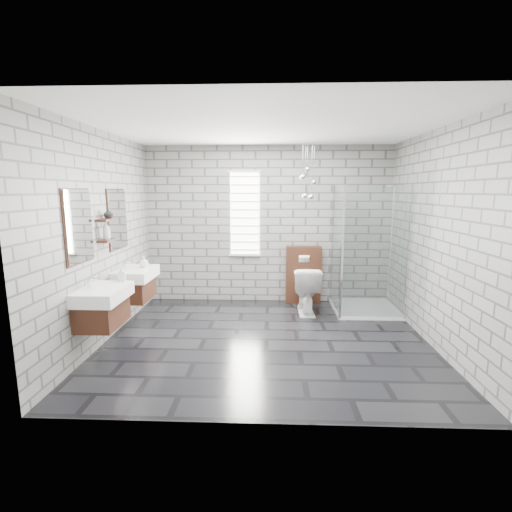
# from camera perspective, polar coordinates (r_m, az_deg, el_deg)

# --- Properties ---
(floor) EXTENTS (4.20, 3.60, 0.02)m
(floor) POSITION_cam_1_polar(r_m,az_deg,el_deg) (5.03, 1.59, -12.83)
(floor) COLOR black
(floor) RESTS_ON ground
(ceiling) EXTENTS (4.20, 3.60, 0.02)m
(ceiling) POSITION_cam_1_polar(r_m,az_deg,el_deg) (4.70, 1.75, 19.41)
(ceiling) COLOR white
(ceiling) RESTS_ON wall_back
(wall_back) EXTENTS (4.20, 0.02, 2.70)m
(wall_back) POSITION_cam_1_polar(r_m,az_deg,el_deg) (6.47, 1.85, 4.75)
(wall_back) COLOR gray
(wall_back) RESTS_ON floor
(wall_front) EXTENTS (4.20, 0.02, 2.70)m
(wall_front) POSITION_cam_1_polar(r_m,az_deg,el_deg) (2.89, 1.26, -1.80)
(wall_front) COLOR gray
(wall_front) RESTS_ON floor
(wall_left) EXTENTS (0.02, 3.60, 2.70)m
(wall_left) POSITION_cam_1_polar(r_m,az_deg,el_deg) (5.15, -22.56, 2.64)
(wall_left) COLOR gray
(wall_left) RESTS_ON floor
(wall_right) EXTENTS (0.02, 3.60, 2.70)m
(wall_right) POSITION_cam_1_polar(r_m,az_deg,el_deg) (5.11, 26.09, 2.34)
(wall_right) COLOR gray
(wall_right) RESTS_ON floor
(vanity_left) EXTENTS (0.47, 0.70, 1.57)m
(vanity_left) POSITION_cam_1_polar(r_m,az_deg,el_deg) (4.63, -22.93, -5.64)
(vanity_left) COLOR #402013
(vanity_left) RESTS_ON wall_left
(vanity_right) EXTENTS (0.47, 0.70, 1.57)m
(vanity_right) POSITION_cam_1_polar(r_m,az_deg,el_deg) (5.57, -18.35, -2.79)
(vanity_right) COLOR #402013
(vanity_right) RESTS_ON wall_left
(shelf_lower) EXTENTS (0.14, 0.30, 0.03)m
(shelf_lower) POSITION_cam_1_polar(r_m,az_deg,el_deg) (5.07, -21.95, 2.24)
(shelf_lower) COLOR #402013
(shelf_lower) RESTS_ON wall_left
(shelf_upper) EXTENTS (0.14, 0.30, 0.03)m
(shelf_upper) POSITION_cam_1_polar(r_m,az_deg,el_deg) (5.05, -22.14, 5.17)
(shelf_upper) COLOR #402013
(shelf_upper) RESTS_ON wall_left
(window) EXTENTS (0.56, 0.05, 1.48)m
(window) POSITION_cam_1_polar(r_m,az_deg,el_deg) (6.44, -1.73, 6.51)
(window) COLOR white
(window) RESTS_ON wall_back
(cistern_panel) EXTENTS (0.60, 0.20, 1.00)m
(cistern_panel) POSITION_cam_1_polar(r_m,az_deg,el_deg) (6.52, 7.28, -2.85)
(cistern_panel) COLOR #402013
(cistern_panel) RESTS_ON floor
(flush_plate) EXTENTS (0.18, 0.01, 0.12)m
(flush_plate) POSITION_cam_1_polar(r_m,az_deg,el_deg) (6.36, 7.42, -0.43)
(flush_plate) COLOR silver
(flush_plate) RESTS_ON cistern_panel
(shower_enclosure) EXTENTS (1.00, 1.00, 2.03)m
(shower_enclosure) POSITION_cam_1_polar(r_m,az_deg,el_deg) (6.17, 15.87, -3.88)
(shower_enclosure) COLOR white
(shower_enclosure) RESTS_ON floor
(pendant_cluster) EXTENTS (0.28, 0.22, 0.90)m
(pendant_cluster) POSITION_cam_1_polar(r_m,az_deg,el_deg) (6.05, 7.97, 10.98)
(pendant_cluster) COLOR silver
(pendant_cluster) RESTS_ON ceiling
(toilet) EXTENTS (0.43, 0.74, 0.75)m
(toilet) POSITION_cam_1_polar(r_m,az_deg,el_deg) (6.04, 7.68, -5.11)
(toilet) COLOR white
(toilet) RESTS_ON floor
(soap_bottle_a) EXTENTS (0.10, 0.10, 0.18)m
(soap_bottle_a) POSITION_cam_1_polar(r_m,az_deg,el_deg) (4.81, -19.97, -2.60)
(soap_bottle_a) COLOR #B2B2B2
(soap_bottle_a) RESTS_ON vanity_left
(soap_bottle_b) EXTENTS (0.15, 0.15, 0.16)m
(soap_bottle_b) POSITION_cam_1_polar(r_m,az_deg,el_deg) (5.60, -16.88, -0.86)
(soap_bottle_b) COLOR #B2B2B2
(soap_bottle_b) RESTS_ON vanity_right
(soap_bottle_c) EXTENTS (0.12, 0.12, 0.23)m
(soap_bottle_c) POSITION_cam_1_polar(r_m,az_deg,el_deg) (5.03, -22.04, 3.69)
(soap_bottle_c) COLOR #B2B2B2
(soap_bottle_c) RESTS_ON shelf_lower
(vase) EXTENTS (0.12, 0.12, 0.12)m
(vase) POSITION_cam_1_polar(r_m,az_deg,el_deg) (5.10, -21.78, 6.09)
(vase) COLOR #B2B2B2
(vase) RESTS_ON shelf_upper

